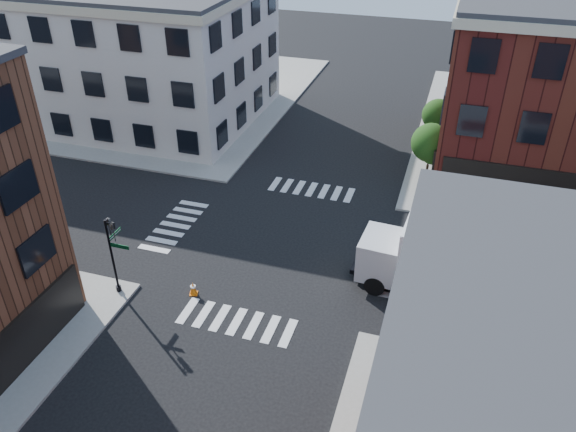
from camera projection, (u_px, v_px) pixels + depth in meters
The scene contains 8 objects.
ground at pixel (280, 245), 33.65m from camera, with size 120.00×120.00×0.00m, color black.
sidewalk_nw at pixel (146, 91), 55.87m from camera, with size 30.00×30.00×0.15m, color gray.
building_nw at pixel (129, 52), 48.43m from camera, with size 22.00×16.00×11.00m, color beige.
tree_near at pixel (432, 145), 38.07m from camera, with size 2.69×2.69×4.49m.
tree_far at pixel (438, 117), 43.06m from camera, with size 2.43×2.43×4.07m.
signal_pole at pixel (113, 248), 28.46m from camera, with size 1.29×1.24×4.60m.
box_truck at pixel (449, 264), 28.57m from camera, with size 9.15×3.32×4.07m.
traffic_cone at pixel (193, 288), 29.62m from camera, with size 0.52×0.52×0.77m.
Camera 1 is at (8.73, -26.09, 19.47)m, focal length 35.00 mm.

